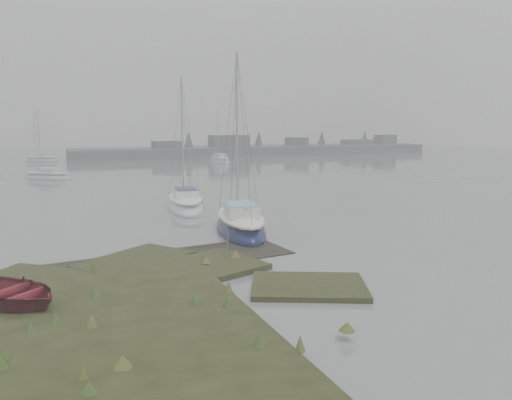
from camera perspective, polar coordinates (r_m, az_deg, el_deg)
The scene contains 8 objects.
ground at distance 44.41m, azimuth -13.91°, elevation 1.89°, with size 160.00×160.00×0.00m, color slate.
far_shoreline at distance 82.75m, azimuth 1.17°, elevation 5.79°, with size 60.00×8.00×4.15m.
sailboat_main at distance 23.61m, azimuth -1.80°, elevation -3.02°, with size 3.37×6.73×9.08m.
sailboat_white at distance 30.09m, azimuth -8.08°, elevation -0.59°, with size 2.85×6.22×8.46m.
sailboat_far_a at distance 50.04m, azimuth -22.76°, elevation 2.46°, with size 4.79×4.52×7.00m.
sailboat_far_b at distance 66.07m, azimuth -4.15°, elevation 4.49°, with size 1.94×5.52×7.72m.
sailboat_far_c at distance 73.84m, azimuth -23.36°, elevation 4.23°, with size 5.04×4.45×7.19m.
dinghy at distance 15.31m, azimuth -26.26°, elevation -9.37°, with size 2.38×3.33×0.69m, color #600D14.
Camera 1 is at (-6.80, -13.59, 5.08)m, focal length 35.00 mm.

